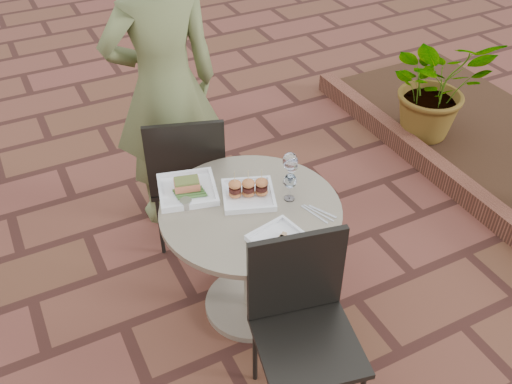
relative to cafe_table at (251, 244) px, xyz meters
name	(u,v)px	position (x,y,z in m)	size (l,w,h in m)	color
ground	(259,275)	(0.14, 0.19, -0.48)	(60.00, 60.00, 0.00)	brown
cafe_table	(251,244)	(0.00, 0.00, 0.00)	(0.90, 0.90, 0.73)	gray
chair_far	(187,170)	(-0.09, 0.67, 0.07)	(0.55, 0.55, 0.93)	black
chair_near	(302,315)	(-0.03, -0.56, 0.07)	(0.52, 0.52, 0.93)	black
diner	(164,88)	(-0.07, 0.98, 0.45)	(0.68, 0.45, 1.87)	#5B6336
plate_salmon	(187,189)	(-0.23, 0.25, 0.27)	(0.35, 0.35, 0.08)	white
plate_sliders	(248,191)	(0.03, 0.08, 0.28)	(0.33, 0.33, 0.17)	white
plate_tuna	(280,240)	(0.01, -0.28, 0.26)	(0.28, 0.28, 0.03)	white
wine_glass_right	(290,182)	(0.21, -0.02, 0.35)	(0.07, 0.07, 0.15)	white
wine_glass_mid	(290,162)	(0.27, 0.09, 0.38)	(0.08, 0.08, 0.18)	white
wine_glass_far	(292,166)	(0.28, 0.09, 0.35)	(0.06, 0.06, 0.14)	white
steel_ramekin	(186,204)	(-0.28, 0.15, 0.27)	(0.06, 0.06, 0.04)	silver
cutlery_set	(318,213)	(0.28, -0.18, 0.25)	(0.08, 0.18, 0.00)	silver
planter_curb	(435,168)	(1.74, 0.49, -0.41)	(0.12, 3.00, 0.15)	brown
mulch_bed	(504,148)	(2.44, 0.49, -0.45)	(1.30, 3.00, 0.06)	black
potted_plant_a	(436,85)	(2.02, 0.91, 0.00)	(0.76, 0.66, 0.84)	#33662D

